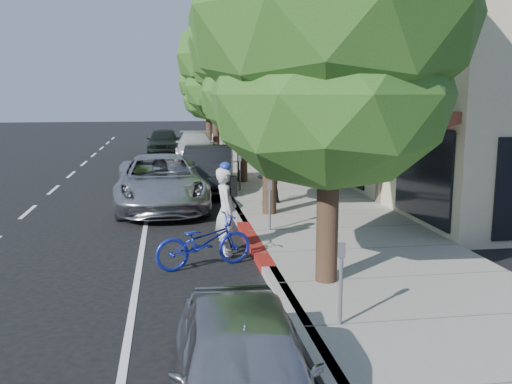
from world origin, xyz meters
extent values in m
plane|color=black|center=(0.00, 0.00, 0.00)|extent=(120.00, 120.00, 0.00)
cube|color=gray|center=(2.30, 8.00, 0.07)|extent=(4.60, 56.00, 0.15)
cube|color=#9E998E|center=(0.00, 8.00, 0.07)|extent=(0.30, 56.00, 0.15)
cube|color=maroon|center=(0.00, 1.00, 0.07)|extent=(0.32, 4.00, 0.15)
cube|color=beige|center=(9.60, 18.00, 3.50)|extent=(10.00, 36.00, 7.00)
cylinder|color=black|center=(0.90, -2.00, 1.39)|extent=(0.40, 0.40, 2.77)
ellipsoid|color=#274F17|center=(0.90, -2.00, 3.56)|extent=(4.32, 4.32, 3.46)
ellipsoid|color=#274F17|center=(0.90, -2.00, 4.91)|extent=(5.09, 5.09, 4.07)
cylinder|color=black|center=(0.90, 4.00, 1.41)|extent=(0.40, 0.40, 2.81)
ellipsoid|color=#274F17|center=(0.90, 4.00, 3.61)|extent=(3.97, 3.97, 3.18)
ellipsoid|color=#274F17|center=(0.90, 4.00, 4.98)|extent=(4.68, 4.68, 3.74)
cylinder|color=black|center=(0.90, 10.00, 1.32)|extent=(0.40, 0.40, 2.65)
ellipsoid|color=#274F17|center=(0.90, 10.00, 3.40)|extent=(3.32, 3.32, 2.66)
ellipsoid|color=#274F17|center=(0.90, 10.00, 4.69)|extent=(3.91, 3.91, 3.13)
ellipsoid|color=#274F17|center=(0.90, 10.00, 6.05)|extent=(2.93, 2.93, 2.35)
cylinder|color=black|center=(0.90, 16.00, 1.50)|extent=(0.40, 0.40, 3.00)
ellipsoid|color=#274F17|center=(0.90, 16.00, 3.85)|extent=(4.15, 4.15, 3.32)
ellipsoid|color=#274F17|center=(0.90, 16.00, 5.31)|extent=(4.88, 4.88, 3.90)
ellipsoid|color=#274F17|center=(0.90, 16.00, 6.85)|extent=(3.66, 3.66, 2.93)
cylinder|color=black|center=(0.90, 22.00, 1.45)|extent=(0.40, 0.40, 2.90)
ellipsoid|color=#274F17|center=(0.90, 22.00, 3.73)|extent=(3.39, 3.39, 2.71)
ellipsoid|color=#274F17|center=(0.90, 22.00, 5.14)|extent=(3.99, 3.99, 3.19)
ellipsoid|color=#274F17|center=(0.90, 22.00, 6.64)|extent=(2.99, 2.99, 2.39)
cylinder|color=black|center=(0.90, 28.00, 1.20)|extent=(0.40, 0.40, 2.40)
ellipsoid|color=#274F17|center=(0.90, 28.00, 3.09)|extent=(3.58, 3.58, 2.86)
ellipsoid|color=#274F17|center=(0.90, 28.00, 4.25)|extent=(4.21, 4.21, 3.37)
ellipsoid|color=#274F17|center=(0.90, 28.00, 5.49)|extent=(3.16, 3.16, 2.53)
imported|color=beige|center=(-0.70, 0.54, 0.99)|extent=(0.49, 0.73, 1.97)
imported|color=#152195|center=(-1.26, -0.37, 0.54)|extent=(2.19, 1.28, 1.09)
imported|color=#B6B5BB|center=(-2.20, 6.07, 0.82)|extent=(2.96, 6.01, 1.64)
imported|color=black|center=(-0.50, 9.00, 0.82)|extent=(2.37, 5.14, 1.63)
imported|color=silver|center=(-0.50, 18.99, 0.72)|extent=(2.23, 5.06, 1.44)
imported|color=black|center=(-2.20, 21.50, 0.77)|extent=(1.88, 4.57, 1.55)
imported|color=#A0A0A4|center=(-1.19, -6.14, 0.66)|extent=(1.73, 3.94, 1.32)
imported|color=black|center=(1.13, 5.50, 0.94)|extent=(0.94, 0.85, 1.59)
camera|label=1|loc=(-1.93, -11.81, 3.60)|focal=40.00mm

